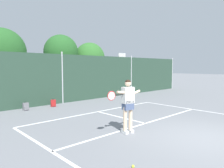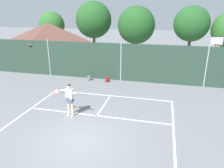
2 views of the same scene
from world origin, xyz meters
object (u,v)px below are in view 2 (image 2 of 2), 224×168
(basketball_hoop, at_px, (215,53))
(backpack_grey, at_px, (89,78))
(tennis_player, at_px, (70,97))
(tennis_ball, at_px, (23,127))
(backpack_red, at_px, (107,80))

(basketball_hoop, bearing_deg, backpack_grey, -165.54)
(tennis_player, relative_size, backpack_grey, 4.01)
(tennis_ball, relative_size, backpack_red, 0.14)
(basketball_hoop, distance_m, tennis_ball, 15.07)
(basketball_hoop, height_order, backpack_red, basketball_hoop)
(basketball_hoop, xyz_separation_m, tennis_player, (-8.76, -8.77, -1.20))
(tennis_player, bearing_deg, basketball_hoop, 45.04)
(tennis_player, height_order, backpack_red, tennis_player)
(basketball_hoop, relative_size, tennis_player, 1.91)
(tennis_player, xyz_separation_m, backpack_grey, (-1.13, 6.22, -0.92))
(basketball_hoop, bearing_deg, tennis_ball, -134.91)
(basketball_hoop, height_order, tennis_player, basketball_hoop)
(tennis_ball, bearing_deg, backpack_red, 74.70)
(backpack_grey, height_order, backpack_red, same)
(basketball_hoop, xyz_separation_m, backpack_grey, (-9.89, -2.55, -2.12))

